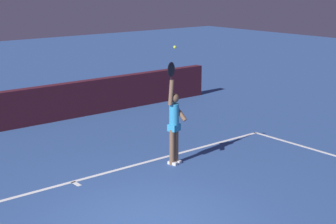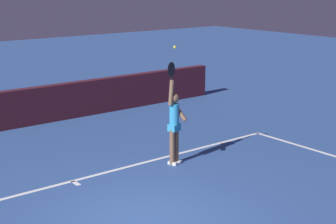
{
  "view_description": "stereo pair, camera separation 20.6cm",
  "coord_description": "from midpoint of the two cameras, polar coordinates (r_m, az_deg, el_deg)",
  "views": [
    {
      "loc": [
        -5.1,
        -6.85,
        4.26
      ],
      "look_at": [
        2.2,
        2.09,
        1.34
      ],
      "focal_mm": 55.58,
      "sensor_mm": 36.0,
      "label": 1
    },
    {
      "loc": [
        -4.94,
        -6.98,
        4.26
      ],
      "look_at": [
        2.2,
        2.09,
        1.34
      ],
      "focal_mm": 55.58,
      "sensor_mm": 36.0,
      "label": 2
    }
  ],
  "objects": [
    {
      "name": "tennis_player",
      "position": [
        12.2,
        0.18,
        -1.12
      ],
      "size": [
        0.5,
        0.45,
        2.49
      ],
      "color": "brown",
      "rests_on": "ground"
    },
    {
      "name": "tennis_ball",
      "position": [
        11.59,
        0.25,
        7.12
      ],
      "size": [
        0.07,
        0.07,
        0.07
      ],
      "color": "#D2E438"
    }
  ]
}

